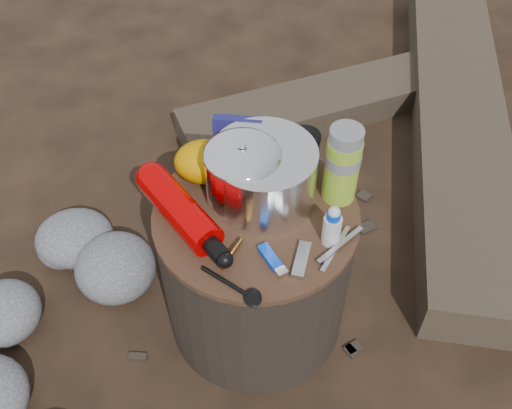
{
  "coord_description": "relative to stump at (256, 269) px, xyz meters",
  "views": [
    {
      "loc": [
        -0.06,
        -0.91,
        1.5
      ],
      "look_at": [
        0.0,
        0.0,
        0.48
      ],
      "focal_mm": 41.8,
      "sensor_mm": 36.0,
      "label": 1
    }
  ],
  "objects": [
    {
      "name": "lighter",
      "position": [
        0.02,
        -0.14,
        0.23
      ],
      "size": [
        0.06,
        0.09,
        0.02
      ],
      "primitive_type": "cube",
      "rotation": [
        0.0,
        0.0,
        0.46
      ],
      "color": "#033BD0",
      "rests_on": "stump"
    },
    {
      "name": "log_main",
      "position": [
        0.79,
        0.75,
        -0.15
      ],
      "size": [
        0.69,
        1.84,
        0.15
      ],
      "primitive_type": "cube",
      "rotation": [
        0.0,
        0.0,
        -0.22
      ],
      "color": "#393023",
      "rests_on": "ground"
    },
    {
      "name": "spork",
      "position": [
        -0.08,
        -0.19,
        0.23
      ],
      "size": [
        0.14,
        0.12,
        0.01
      ],
      "primitive_type": null,
      "rotation": [
        0.0,
        0.0,
        0.9
      ],
      "color": "black",
      "rests_on": "stump"
    },
    {
      "name": "ground",
      "position": [
        0.0,
        0.0,
        -0.22
      ],
      "size": [
        60.0,
        60.0,
        0.0
      ],
      "primitive_type": "plane",
      "color": "black",
      "rests_on": "ground"
    },
    {
      "name": "thermos",
      "position": [
        0.2,
        0.05,
        0.33
      ],
      "size": [
        0.08,
        0.08,
        0.2
      ],
      "primitive_type": "cylinder",
      "color": "#8BB62A",
      "rests_on": "stump"
    },
    {
      "name": "fuel_bottle",
      "position": [
        -0.17,
        -0.01,
        0.26
      ],
      "size": [
        0.24,
        0.31,
        0.08
      ],
      "primitive_type": null,
      "rotation": [
        0.0,
        0.0,
        0.59
      ],
      "color": "#C90001",
      "rests_on": "stump"
    },
    {
      "name": "squeeze_bottle",
      "position": [
        0.16,
        -0.09,
        0.27
      ],
      "size": [
        0.04,
        0.04,
        0.1
      ],
      "primitive_type": "cylinder",
      "color": "silver",
      "rests_on": "stump"
    },
    {
      "name": "food_pouch",
      "position": [
        -0.03,
        0.16,
        0.3
      ],
      "size": [
        0.12,
        0.05,
        0.15
      ],
      "primitive_type": "cube",
      "rotation": [
        0.0,
        0.0,
        -0.17
      ],
      "color": "navy",
      "rests_on": "stump"
    },
    {
      "name": "camping_pot",
      "position": [
        -0.03,
        0.05,
        0.31
      ],
      "size": [
        0.17,
        0.17,
        0.17
      ],
      "primitive_type": "cylinder",
      "color": "white",
      "rests_on": "stump"
    },
    {
      "name": "log_small",
      "position": [
        0.39,
        0.91,
        -0.17
      ],
      "size": [
        1.29,
        0.62,
        0.11
      ],
      "primitive_type": "cube",
      "rotation": [
        0.0,
        0.0,
        -1.26
      ],
      "color": "#393023",
      "rests_on": "ground"
    },
    {
      "name": "foil_windscreen",
      "position": [
        0.02,
        0.05,
        0.3
      ],
      "size": [
        0.24,
        0.24,
        0.15
      ],
      "primitive_type": "cylinder",
      "color": "silver",
      "rests_on": "stump"
    },
    {
      "name": "pot_grabber",
      "position": [
        0.17,
        -0.12,
        0.23
      ],
      "size": [
        0.12,
        0.13,
        0.01
      ],
      "primitive_type": null,
      "rotation": [
        0.0,
        0.0,
        -0.72
      ],
      "color": "silver",
      "rests_on": "stump"
    },
    {
      "name": "travel_mug",
      "position": [
        0.12,
        0.14,
        0.28
      ],
      "size": [
        0.08,
        0.08,
        0.11
      ],
      "primitive_type": "cylinder",
      "color": "black",
      "rests_on": "stump"
    },
    {
      "name": "rock_ring",
      "position": [
        -0.53,
        -0.12,
        -0.14
      ],
      "size": [
        0.41,
        0.89,
        0.18
      ],
      "primitive_type": null,
      "color": "#5C5C61",
      "rests_on": "ground"
    },
    {
      "name": "stump",
      "position": [
        0.0,
        0.0,
        0.0
      ],
      "size": [
        0.49,
        0.49,
        0.45
      ],
      "primitive_type": "cylinder",
      "color": "black",
      "rests_on": "ground"
    },
    {
      "name": "stuff_sack",
      "position": [
        -0.12,
        0.13,
        0.27
      ],
      "size": [
        0.15,
        0.12,
        0.1
      ],
      "primitive_type": "ellipsoid",
      "color": "#C38500",
      "rests_on": "stump"
    },
    {
      "name": "multitool",
      "position": [
        0.09,
        -0.15,
        0.23
      ],
      "size": [
        0.05,
        0.1,
        0.01
      ],
      "primitive_type": "cube",
      "rotation": [
        0.0,
        0.0,
        -0.3
      ],
      "color": "silver",
      "rests_on": "stump"
    }
  ]
}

